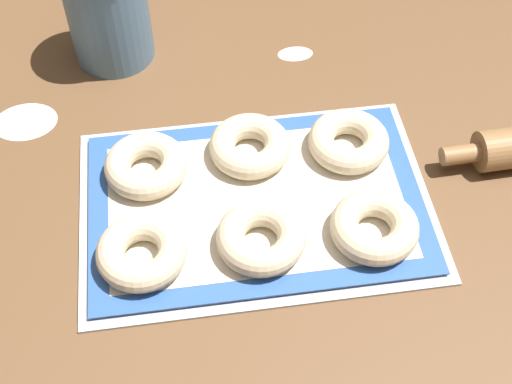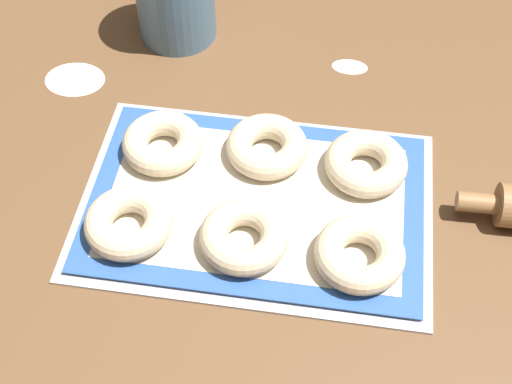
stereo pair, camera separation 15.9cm
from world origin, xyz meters
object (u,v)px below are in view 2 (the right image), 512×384
(baking_tray, at_px, (256,204))
(bagel_back_right, at_px, (366,163))
(bagel_back_center, at_px, (267,147))
(bagel_front_left, at_px, (128,223))
(bagel_front_right, at_px, (359,254))
(bagel_back_left, at_px, (163,143))
(bagel_front_center, at_px, (244,237))

(baking_tray, relative_size, bagel_back_right, 4.14)
(baking_tray, bearing_deg, bagel_back_center, 87.96)
(bagel_front_left, xyz_separation_m, bagel_back_right, (0.28, 0.14, 0.00))
(bagel_front_left, relative_size, bagel_back_right, 1.00)
(bagel_back_center, distance_m, bagel_back_right, 0.13)
(bagel_front_left, xyz_separation_m, bagel_front_right, (0.28, -0.00, 0.00))
(bagel_back_right, bearing_deg, bagel_front_left, -153.77)
(bagel_back_left, height_order, bagel_back_right, same)
(bagel_front_left, height_order, bagel_back_center, same)
(bagel_back_right, bearing_deg, baking_tray, -153.13)
(bagel_front_right, relative_size, bagel_back_right, 1.00)
(bagel_front_center, xyz_separation_m, bagel_back_center, (0.01, 0.15, 0.00))
(bagel_front_left, xyz_separation_m, bagel_back_left, (0.01, 0.13, 0.00))
(bagel_back_right, bearing_deg, bagel_front_center, -135.15)
(bagel_back_left, bearing_deg, baking_tray, -25.18)
(bagel_front_center, xyz_separation_m, bagel_front_right, (0.14, -0.00, 0.00))
(bagel_back_center, height_order, bagel_back_right, same)
(bagel_front_center, bearing_deg, bagel_front_left, -179.70)
(bagel_back_left, bearing_deg, bagel_back_center, 6.04)
(bagel_front_center, relative_size, bagel_back_left, 1.00)
(baking_tray, height_order, bagel_front_right, bagel_front_right)
(bagel_back_center, bearing_deg, bagel_front_right, -49.11)
(bagel_front_right, bearing_deg, bagel_back_right, 90.02)
(baking_tray, distance_m, bagel_back_center, 0.08)
(bagel_front_left, relative_size, bagel_back_left, 1.00)
(bagel_front_left, distance_m, bagel_front_center, 0.14)
(bagel_front_center, bearing_deg, bagel_back_right, 44.85)
(bagel_front_left, xyz_separation_m, bagel_back_center, (0.15, 0.15, 0.00))
(bagel_front_right, bearing_deg, baking_tray, 151.19)
(bagel_front_left, bearing_deg, bagel_front_right, -0.74)
(baking_tray, bearing_deg, bagel_back_left, 154.82)
(bagel_front_left, height_order, bagel_front_right, same)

